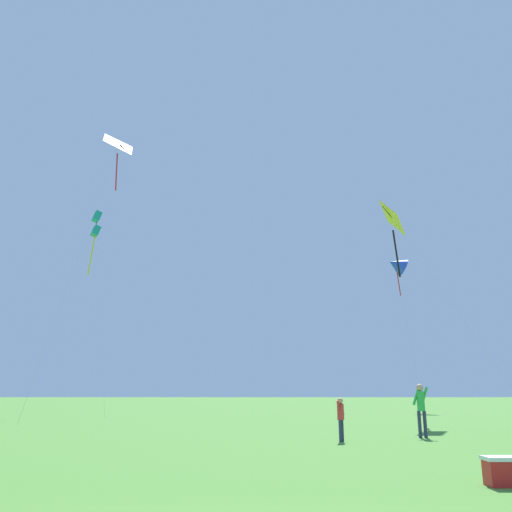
{
  "coord_description": "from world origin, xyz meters",
  "views": [
    {
      "loc": [
        -0.0,
        -3.76,
        1.41
      ],
      "look_at": [
        -0.07,
        26.29,
        9.18
      ],
      "focal_mm": 37.3,
      "sensor_mm": 36.0,
      "label": 1
    }
  ],
  "objects_px": {
    "kite_blue_delta": "(398,265)",
    "person_child_small": "(342,415)",
    "kite_black_large": "(118,156)",
    "kite_yellow_diamond": "(396,231)",
    "picnic_cooler": "(506,471)",
    "person_far_back": "(422,405)",
    "kite_teal_box": "(97,226)"
  },
  "relations": [
    {
      "from": "kite_teal_box",
      "to": "person_child_small",
      "type": "distance_m",
      "value": 28.07
    },
    {
      "from": "kite_teal_box",
      "to": "kite_black_large",
      "type": "relative_size",
      "value": 0.7
    },
    {
      "from": "person_far_back",
      "to": "picnic_cooler",
      "type": "bearing_deg",
      "value": -99.45
    },
    {
      "from": "kite_black_large",
      "to": "person_child_small",
      "type": "xyz_separation_m",
      "value": [
        13.11,
        -20.18,
        -18.04
      ]
    },
    {
      "from": "person_child_small",
      "to": "person_far_back",
      "type": "relative_size",
      "value": 0.75
    },
    {
      "from": "kite_teal_box",
      "to": "kite_black_large",
      "type": "height_order",
      "value": "kite_black_large"
    },
    {
      "from": "kite_teal_box",
      "to": "picnic_cooler",
      "type": "height_order",
      "value": "kite_teal_box"
    },
    {
      "from": "kite_black_large",
      "to": "person_far_back",
      "type": "relative_size",
      "value": 12.18
    },
    {
      "from": "kite_teal_box",
      "to": "kite_yellow_diamond",
      "type": "relative_size",
      "value": 1.19
    },
    {
      "from": "kite_teal_box",
      "to": "picnic_cooler",
      "type": "distance_m",
      "value": 35.01
    },
    {
      "from": "kite_yellow_diamond",
      "to": "picnic_cooler",
      "type": "xyz_separation_m",
      "value": [
        -4.06,
        -20.2,
        -10.22
      ]
    },
    {
      "from": "person_child_small",
      "to": "kite_blue_delta",
      "type": "bearing_deg",
      "value": 71.32
    },
    {
      "from": "kite_teal_box",
      "to": "kite_blue_delta",
      "type": "relative_size",
      "value": 1.05
    },
    {
      "from": "person_child_small",
      "to": "picnic_cooler",
      "type": "xyz_separation_m",
      "value": [
        1.34,
        -7.83,
        -0.54
      ]
    },
    {
      "from": "kite_yellow_diamond",
      "to": "person_far_back",
      "type": "distance_m",
      "value": 14.65
    },
    {
      "from": "kite_blue_delta",
      "to": "person_child_small",
      "type": "distance_m",
      "value": 34.3
    },
    {
      "from": "kite_blue_delta",
      "to": "picnic_cooler",
      "type": "height_order",
      "value": "kite_blue_delta"
    },
    {
      "from": "person_far_back",
      "to": "picnic_cooler",
      "type": "xyz_separation_m",
      "value": [
        -1.54,
        -9.27,
        -0.8
      ]
    },
    {
      "from": "kite_yellow_diamond",
      "to": "picnic_cooler",
      "type": "distance_m",
      "value": 23.0
    },
    {
      "from": "kite_teal_box",
      "to": "kite_yellow_diamond",
      "type": "height_order",
      "value": "kite_teal_box"
    },
    {
      "from": "kite_black_large",
      "to": "picnic_cooler",
      "type": "bearing_deg",
      "value": -62.72
    },
    {
      "from": "kite_black_large",
      "to": "picnic_cooler",
      "type": "height_order",
      "value": "kite_black_large"
    },
    {
      "from": "kite_blue_delta",
      "to": "picnic_cooler",
      "type": "bearing_deg",
      "value": -103.16
    },
    {
      "from": "person_far_back",
      "to": "kite_teal_box",
      "type": "bearing_deg",
      "value": 132.03
    },
    {
      "from": "kite_yellow_diamond",
      "to": "kite_blue_delta",
      "type": "bearing_deg",
      "value": 74.85
    },
    {
      "from": "kite_teal_box",
      "to": "person_child_small",
      "type": "relative_size",
      "value": 11.37
    },
    {
      "from": "person_child_small",
      "to": "kite_black_large",
      "type": "bearing_deg",
      "value": 123.01
    },
    {
      "from": "kite_teal_box",
      "to": "kite_black_large",
      "type": "distance_m",
      "value": 5.61
    },
    {
      "from": "kite_teal_box",
      "to": "person_child_small",
      "type": "height_order",
      "value": "kite_teal_box"
    },
    {
      "from": "kite_black_large",
      "to": "person_child_small",
      "type": "relative_size",
      "value": 16.32
    },
    {
      "from": "kite_yellow_diamond",
      "to": "kite_blue_delta",
      "type": "distance_m",
      "value": 18.86
    },
    {
      "from": "person_child_small",
      "to": "kite_teal_box",
      "type": "bearing_deg",
      "value": 124.92
    }
  ]
}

